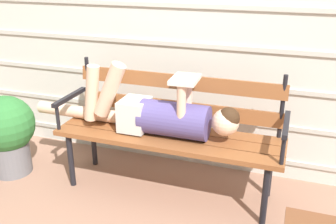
{
  "coord_description": "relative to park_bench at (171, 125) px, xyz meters",
  "views": [
    {
      "loc": [
        0.83,
        -2.25,
        1.68
      ],
      "look_at": [
        0.0,
        0.14,
        0.66
      ],
      "focal_mm": 40.49,
      "sensor_mm": 36.0,
      "label": 1
    }
  ],
  "objects": [
    {
      "name": "park_bench",
      "position": [
        0.0,
        0.0,
        0.0
      ],
      "size": [
        1.69,
        0.47,
        0.95
      ],
      "color": "brown",
      "rests_on": "ground"
    },
    {
      "name": "ground_plane",
      "position": [
        0.0,
        -0.21,
        -0.53
      ],
      "size": [
        12.0,
        12.0,
        0.0
      ],
      "primitive_type": "plane",
      "color": "#936B56"
    },
    {
      "name": "reclining_person",
      "position": [
        -0.09,
        -0.07,
        0.11
      ],
      "size": [
        1.67,
        0.26,
        0.54
      ],
      "color": "#514784"
    },
    {
      "name": "potted_plant",
      "position": [
        -1.34,
        -0.23,
        -0.15
      ],
      "size": [
        0.47,
        0.47,
        0.67
      ],
      "color": "slate",
      "rests_on": "ground"
    },
    {
      "name": "house_siding",
      "position": [
        0.0,
        0.44,
        0.68
      ],
      "size": [
        5.21,
        0.08,
        2.41
      ],
      "color": "beige",
      "rests_on": "ground"
    }
  ]
}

